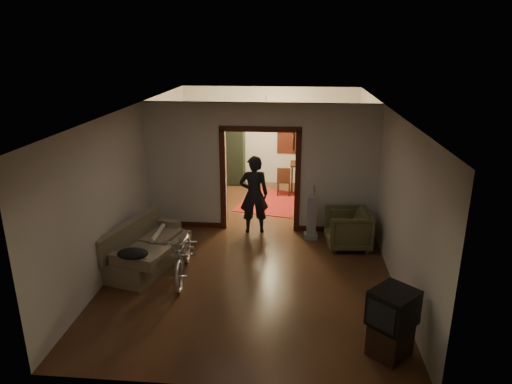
# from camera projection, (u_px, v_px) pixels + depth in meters

# --- Properties ---
(floor) EXTENTS (5.00, 8.50, 0.01)m
(floor) POSITION_uv_depth(u_px,v_px,m) (257.00, 242.00, 9.56)
(floor) COLOR #3A2012
(floor) RESTS_ON ground
(ceiling) EXTENTS (5.00, 8.50, 0.01)m
(ceiling) POSITION_uv_depth(u_px,v_px,m) (257.00, 107.00, 8.68)
(ceiling) COLOR white
(ceiling) RESTS_ON floor
(wall_back) EXTENTS (5.00, 0.02, 2.80)m
(wall_back) POSITION_uv_depth(u_px,v_px,m) (270.00, 136.00, 13.14)
(wall_back) COLOR beige
(wall_back) RESTS_ON floor
(wall_left) EXTENTS (0.02, 8.50, 2.80)m
(wall_left) POSITION_uv_depth(u_px,v_px,m) (136.00, 175.00, 9.33)
(wall_left) COLOR beige
(wall_left) RESTS_ON floor
(wall_right) EXTENTS (0.02, 8.50, 2.80)m
(wall_right) POSITION_uv_depth(u_px,v_px,m) (385.00, 181.00, 8.91)
(wall_right) COLOR beige
(wall_right) RESTS_ON floor
(partition_wall) EXTENTS (5.00, 0.14, 2.80)m
(partition_wall) POSITION_uv_depth(u_px,v_px,m) (260.00, 168.00, 9.83)
(partition_wall) COLOR beige
(partition_wall) RESTS_ON floor
(door_casing) EXTENTS (1.74, 0.20, 2.32)m
(door_casing) POSITION_uv_depth(u_px,v_px,m) (260.00, 181.00, 9.92)
(door_casing) COLOR #3A150D
(door_casing) RESTS_ON floor
(far_window) EXTENTS (0.98, 0.06, 1.28)m
(far_window) POSITION_uv_depth(u_px,v_px,m) (294.00, 132.00, 12.99)
(far_window) COLOR black
(far_window) RESTS_ON wall_back
(chandelier) EXTENTS (0.24, 0.24, 0.24)m
(chandelier) POSITION_uv_depth(u_px,v_px,m) (266.00, 112.00, 11.18)
(chandelier) COLOR #FFE0A5
(chandelier) RESTS_ON ceiling
(light_switch) EXTENTS (0.08, 0.01, 0.12)m
(light_switch) POSITION_uv_depth(u_px,v_px,m) (309.00, 177.00, 9.72)
(light_switch) COLOR silver
(light_switch) RESTS_ON partition_wall
(sofa) EXTENTS (1.28, 2.01, 0.85)m
(sofa) POSITION_uv_depth(u_px,v_px,m) (148.00, 244.00, 8.43)
(sofa) COLOR brown
(sofa) RESTS_ON floor
(rolled_paper) EXTENTS (0.09, 0.74, 0.09)m
(rolled_paper) POSITION_uv_depth(u_px,v_px,m) (158.00, 233.00, 8.68)
(rolled_paper) COLOR beige
(rolled_paper) RESTS_ON sofa
(jacket) EXTENTS (0.51, 0.39, 0.15)m
(jacket) POSITION_uv_depth(u_px,v_px,m) (133.00, 254.00, 7.49)
(jacket) COLOR black
(jacket) RESTS_ON sofa
(bicycle) EXTENTS (0.77, 1.74, 0.88)m
(bicycle) POSITION_uv_depth(u_px,v_px,m) (184.00, 253.00, 8.04)
(bicycle) COLOR silver
(bicycle) RESTS_ON floor
(armchair) EXTENTS (0.93, 0.91, 0.79)m
(armchair) POSITION_uv_depth(u_px,v_px,m) (348.00, 229.00, 9.21)
(armchair) COLOR #4D4D2B
(armchair) RESTS_ON floor
(tv_stand) EXTENTS (0.65, 0.66, 0.44)m
(tv_stand) POSITION_uv_depth(u_px,v_px,m) (390.00, 340.00, 6.06)
(tv_stand) COLOR black
(tv_stand) RESTS_ON floor
(crt_tv) EXTENTS (0.74, 0.75, 0.48)m
(crt_tv) POSITION_uv_depth(u_px,v_px,m) (393.00, 308.00, 5.91)
(crt_tv) COLOR black
(crt_tv) RESTS_ON tv_stand
(vacuum) EXTENTS (0.35, 0.31, 0.94)m
(vacuum) POSITION_uv_depth(u_px,v_px,m) (312.00, 218.00, 9.58)
(vacuum) COLOR gray
(vacuum) RESTS_ON floor
(person) EXTENTS (0.69, 0.51, 1.72)m
(person) POSITION_uv_depth(u_px,v_px,m) (254.00, 195.00, 9.81)
(person) COLOR black
(person) RESTS_ON floor
(oriental_rug) EXTENTS (1.93, 2.28, 0.02)m
(oriental_rug) POSITION_uv_depth(u_px,v_px,m) (272.00, 202.00, 11.92)
(oriental_rug) COLOR maroon
(oriental_rug) RESTS_ON floor
(locker) EXTENTS (1.00, 0.67, 1.84)m
(locker) POSITION_uv_depth(u_px,v_px,m) (229.00, 153.00, 13.20)
(locker) COLOR #253721
(locker) RESTS_ON floor
(globe) EXTENTS (0.29, 0.29, 0.29)m
(globe) POSITION_uv_depth(u_px,v_px,m) (228.00, 118.00, 12.87)
(globe) COLOR #1E5972
(globe) RESTS_ON locker
(desk) EXTENTS (1.14, 0.74, 0.79)m
(desk) POSITION_uv_depth(u_px,v_px,m) (309.00, 177.00, 12.69)
(desk) COLOR black
(desk) RESTS_ON floor
(desk_chair) EXTENTS (0.44, 0.44, 0.81)m
(desk_chair) POSITION_uv_depth(u_px,v_px,m) (284.00, 181.00, 12.35)
(desk_chair) COLOR black
(desk_chair) RESTS_ON floor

